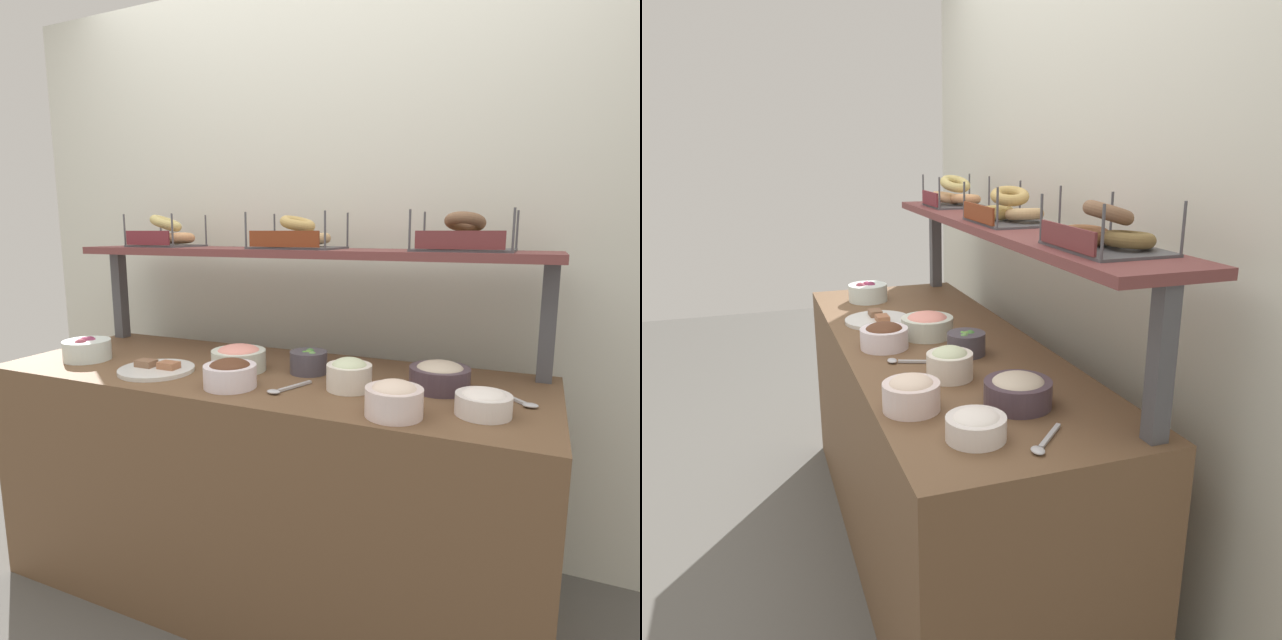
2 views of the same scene
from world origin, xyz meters
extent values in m
plane|color=#595651|center=(0.00, 0.00, 0.00)|extent=(8.00, 8.00, 0.00)
cube|color=silver|center=(0.00, 0.55, 1.20)|extent=(3.17, 0.06, 2.40)
cube|color=brown|center=(0.00, 0.00, 0.42)|extent=(1.97, 0.70, 0.85)
cube|color=#4C4C51|center=(-0.92, 0.27, 1.05)|extent=(0.05, 0.05, 0.40)
cube|color=#4C4C51|center=(0.92, 0.27, 1.05)|extent=(0.05, 0.05, 0.40)
cube|color=brown|center=(0.00, 0.27, 1.26)|extent=(1.93, 0.32, 0.03)
cylinder|color=white|center=(0.35, -0.07, 0.89)|extent=(0.15, 0.15, 0.08)
ellipsoid|color=beige|center=(0.35, -0.07, 0.93)|extent=(0.11, 0.11, 0.06)
cylinder|color=silver|center=(0.55, -0.25, 0.89)|extent=(0.16, 0.16, 0.08)
ellipsoid|color=beige|center=(0.55, -0.25, 0.92)|extent=(0.12, 0.12, 0.06)
cylinder|color=#4A4550|center=(0.15, 0.05, 0.89)|extent=(0.13, 0.13, 0.08)
sphere|color=#639D3B|center=(0.15, 0.07, 0.92)|extent=(0.03, 0.03, 0.03)
sphere|color=#699F52|center=(0.18, 0.04, 0.92)|extent=(0.03, 0.03, 0.03)
sphere|color=#5DB142|center=(0.14, 0.04, 0.92)|extent=(0.03, 0.03, 0.03)
sphere|color=#4B8940|center=(0.15, 0.07, 0.92)|extent=(0.04, 0.04, 0.04)
sphere|color=#689B44|center=(0.15, 0.05, 0.92)|extent=(0.03, 0.03, 0.03)
cylinder|color=#4A3A45|center=(0.62, 0.04, 0.89)|extent=(0.19, 0.19, 0.07)
ellipsoid|color=beige|center=(0.62, 0.04, 0.92)|extent=(0.15, 0.15, 0.05)
cylinder|color=white|center=(-0.01, -0.20, 0.89)|extent=(0.17, 0.17, 0.07)
ellipsoid|color=brown|center=(-0.01, -0.20, 0.92)|extent=(0.13, 0.13, 0.05)
cylinder|color=silver|center=(-0.09, -0.02, 0.89)|extent=(0.20, 0.20, 0.07)
ellipsoid|color=#F99A8B|center=(-0.09, -0.02, 0.92)|extent=(0.15, 0.15, 0.05)
cylinder|color=white|center=(0.77, -0.14, 0.88)|extent=(0.15, 0.15, 0.06)
ellipsoid|color=white|center=(0.77, -0.14, 0.90)|extent=(0.12, 0.12, 0.04)
cylinder|color=white|center=(-0.72, -0.12, 0.89)|extent=(0.18, 0.18, 0.08)
sphere|color=#863252|center=(-0.72, -0.11, 0.92)|extent=(0.05, 0.05, 0.05)
sphere|color=#933B4B|center=(-0.71, -0.16, 0.92)|extent=(0.05, 0.05, 0.05)
sphere|color=#9A3456|center=(-0.73, -0.12, 0.92)|extent=(0.05, 0.05, 0.05)
cylinder|color=white|center=(-0.35, -0.15, 0.86)|extent=(0.27, 0.27, 0.01)
cube|color=#845E44|center=(-0.40, -0.15, 0.88)|extent=(0.07, 0.05, 0.02)
cube|color=#A36645|center=(-0.30, -0.14, 0.88)|extent=(0.07, 0.05, 0.02)
cube|color=#B7B7BC|center=(0.19, -0.13, 0.86)|extent=(0.06, 0.13, 0.01)
ellipsoid|color=#B7B7BC|center=(0.16, -0.21, 0.86)|extent=(0.04, 0.03, 0.01)
cube|color=#B7B7BC|center=(0.83, 0.03, 0.86)|extent=(0.11, 0.11, 0.01)
ellipsoid|color=#B7B7BC|center=(0.89, -0.03, 0.86)|extent=(0.04, 0.03, 0.01)
cube|color=#4C4C51|center=(-0.64, 0.28, 1.28)|extent=(0.27, 0.24, 0.01)
cylinder|color=#4C4C51|center=(-0.77, 0.17, 1.35)|extent=(0.01, 0.01, 0.14)
cylinder|color=#4C4C51|center=(-0.51, 0.17, 1.35)|extent=(0.01, 0.01, 0.14)
cylinder|color=#4C4C51|center=(-0.77, 0.40, 1.35)|extent=(0.01, 0.01, 0.14)
cylinder|color=#4C4C51|center=(-0.51, 0.40, 1.35)|extent=(0.01, 0.01, 0.14)
cube|color=maroon|center=(-0.64, 0.16, 1.32)|extent=(0.23, 0.01, 0.06)
torus|color=tan|center=(-0.69, 0.25, 1.32)|extent=(0.19, 0.19, 0.06)
torus|color=tan|center=(-0.60, 0.32, 1.32)|extent=(0.20, 0.20, 0.06)
torus|color=#CEB96E|center=(-0.64, 0.28, 1.38)|extent=(0.18, 0.17, 0.09)
cube|color=#4C4C51|center=(0.01, 0.27, 1.28)|extent=(0.34, 0.24, 0.01)
cylinder|color=#4C4C51|center=(-0.15, 0.15, 1.35)|extent=(0.01, 0.01, 0.14)
cylinder|color=#4C4C51|center=(0.17, 0.15, 1.35)|extent=(0.01, 0.01, 0.14)
cylinder|color=#4C4C51|center=(-0.15, 0.38, 1.35)|extent=(0.01, 0.01, 0.14)
cylinder|color=#4C4C51|center=(0.17, 0.38, 1.35)|extent=(0.01, 0.01, 0.14)
cube|color=maroon|center=(0.01, 0.15, 1.32)|extent=(0.29, 0.01, 0.06)
torus|color=tan|center=(-0.05, 0.24, 1.31)|extent=(0.20, 0.20, 0.05)
torus|color=tan|center=(0.06, 0.30, 1.32)|extent=(0.16, 0.15, 0.06)
torus|color=tan|center=(0.01, 0.27, 1.38)|extent=(0.18, 0.17, 0.07)
cube|color=#4C4C51|center=(0.64, 0.28, 1.28)|extent=(0.34, 0.24, 0.01)
cylinder|color=#4C4C51|center=(0.48, 0.16, 1.35)|extent=(0.01, 0.01, 0.14)
cylinder|color=#4C4C51|center=(0.80, 0.16, 1.35)|extent=(0.01, 0.01, 0.14)
cylinder|color=#4C4C51|center=(0.48, 0.39, 1.35)|extent=(0.01, 0.01, 0.14)
cylinder|color=#4C4C51|center=(0.80, 0.39, 1.35)|extent=(0.01, 0.01, 0.14)
cube|color=brown|center=(0.64, 0.16, 1.32)|extent=(0.29, 0.01, 0.06)
torus|color=brown|center=(0.58, 0.25, 1.31)|extent=(0.16, 0.16, 0.05)
torus|color=brown|center=(0.69, 0.31, 1.31)|extent=(0.18, 0.18, 0.05)
torus|color=brown|center=(0.64, 0.28, 1.38)|extent=(0.16, 0.16, 0.08)
camera|label=1|loc=(0.89, -1.55, 1.35)|focal=28.63mm
camera|label=2|loc=(2.08, -0.64, 1.55)|focal=34.87mm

